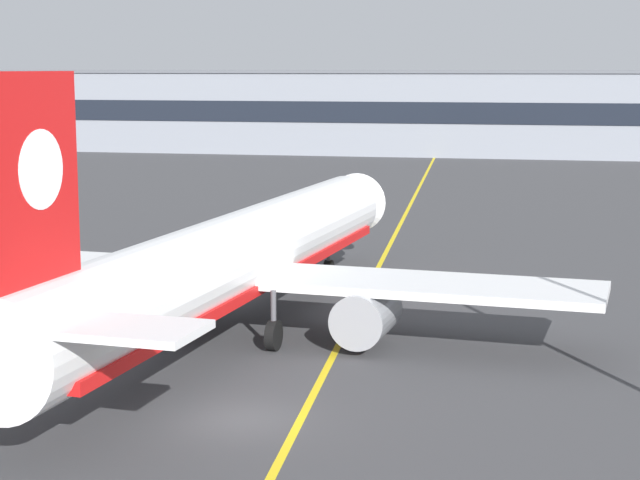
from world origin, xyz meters
The scene contains 4 objects.
ground_plane centered at (0.00, 0.00, 0.00)m, with size 400.00×400.00×0.00m, color #3D3D3F.
taxiway_centreline centered at (0.00, 30.00, 0.00)m, with size 0.30×180.00×0.01m, color yellow.
airliner_foreground centered at (-3.66, 11.03, 3.37)m, with size 32.31×41.52×11.65m.
terminal_building centered at (1.00, 114.05, 5.71)m, with size 154.74×12.40×11.41m.
Camera 1 is at (9.84, -33.68, 11.75)m, focal length 60.57 mm.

